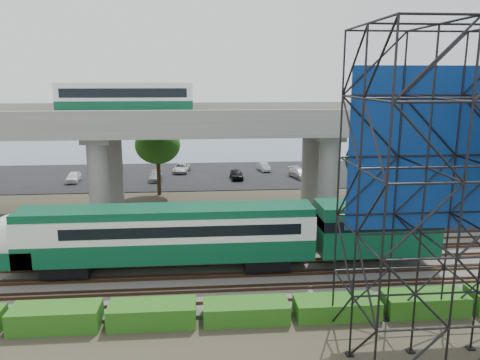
{
  "coord_description": "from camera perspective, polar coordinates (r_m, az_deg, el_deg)",
  "views": [
    {
      "loc": [
        -1.26,
        -27.31,
        12.89
      ],
      "look_at": [
        1.54,
        6.0,
        5.49
      ],
      "focal_mm": 35.0,
      "sensor_mm": 36.0,
      "label": 1
    }
  ],
  "objects": [
    {
      "name": "trees",
      "position": [
        44.22,
        -9.17,
        2.8
      ],
      "size": [
        40.94,
        16.94,
        7.69
      ],
      "color": "#382314",
      "rests_on": "ground"
    },
    {
      "name": "hedge_strip",
      "position": [
        26.2,
        0.75,
        -15.58
      ],
      "size": [
        34.6,
        1.8,
        1.2
      ],
      "color": "#1C5112",
      "rests_on": "ground"
    },
    {
      "name": "ground",
      "position": [
        30.23,
        -2.01,
        -12.76
      ],
      "size": [
        140.0,
        140.0,
        0.0
      ],
      "primitive_type": "plane",
      "color": "#474233",
      "rests_on": "ground"
    },
    {
      "name": "overpass",
      "position": [
        43.57,
        -3.91,
        6.29
      ],
      "size": [
        80.0,
        12.0,
        12.4
      ],
      "color": "#9E9B93",
      "rests_on": "ground"
    },
    {
      "name": "scaffold_tower",
      "position": [
        23.06,
        24.85,
        -2.28
      ],
      "size": [
        9.36,
        6.36,
        15.0
      ],
      "color": "black",
      "rests_on": "ground"
    },
    {
      "name": "parking_lot",
      "position": [
        62.66,
        -3.56,
        0.62
      ],
      "size": [
        90.0,
        18.0,
        0.08
      ],
      "primitive_type": "cube",
      "color": "black",
      "rests_on": "ground"
    },
    {
      "name": "service_road",
      "position": [
        39.95,
        -2.76,
        -6.29
      ],
      "size": [
        90.0,
        5.0,
        0.08
      ],
      "primitive_type": "cube",
      "color": "black",
      "rests_on": "ground"
    },
    {
      "name": "ballast_bed",
      "position": [
        32.0,
        -2.19,
        -11.08
      ],
      "size": [
        90.0,
        12.0,
        0.2
      ],
      "primitive_type": "cube",
      "color": "slate",
      "rests_on": "ground"
    },
    {
      "name": "parked_cars",
      "position": [
        62.01,
        -3.68,
        1.1
      ],
      "size": [
        35.73,
        9.55,
        1.31
      ],
      "color": "white",
      "rests_on": "parking_lot"
    },
    {
      "name": "commuter_train",
      "position": [
        30.97,
        -4.86,
        -6.41
      ],
      "size": [
        29.3,
        3.06,
        4.3
      ],
      "color": "black",
      "rests_on": "rail_tracks"
    },
    {
      "name": "harbor_water",
      "position": [
        84.31,
        -3.91,
        3.67
      ],
      "size": [
        140.0,
        40.0,
        0.03
      ],
      "primitive_type": "cube",
      "color": "#43546E",
      "rests_on": "ground"
    },
    {
      "name": "rail_tracks",
      "position": [
        31.93,
        -2.2,
        -10.78
      ],
      "size": [
        90.0,
        9.52,
        0.16
      ],
      "color": "#472D1E",
      "rests_on": "ballast_bed"
    }
  ]
}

